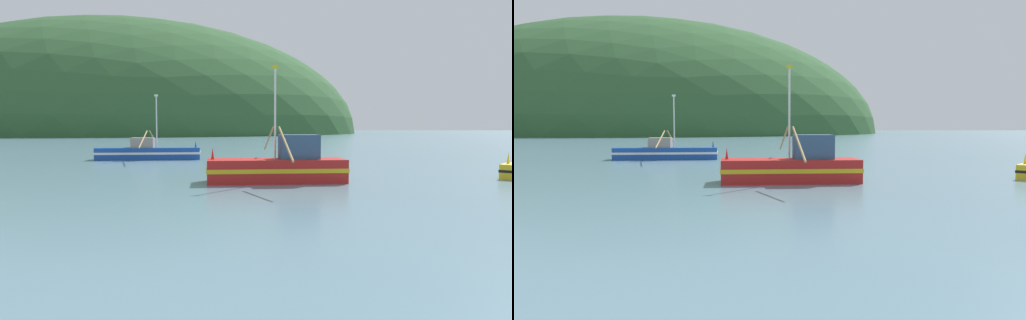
% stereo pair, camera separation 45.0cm
% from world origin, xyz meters
% --- Properties ---
extents(hill_far_right, '(190.51, 152.41, 74.30)m').
position_xyz_m(hill_far_right, '(-112.56, 213.49, 0.00)').
color(hill_far_right, '#516B38').
rests_on(hill_far_right, ground).
extents(hill_far_center, '(204.76, 163.81, 94.87)m').
position_xyz_m(hill_far_center, '(-62.83, 203.93, 0.00)').
color(hill_far_center, '#2D562D').
rests_on(hill_far_center, ground).
extents(fishing_boat_blue, '(10.47, 14.25, 6.46)m').
position_xyz_m(fishing_boat_blue, '(-8.51, 45.50, 0.74)').
color(fishing_boat_blue, '#19479E').
rests_on(fishing_boat_blue, ground).
extents(fishing_boat_red, '(8.59, 11.96, 7.00)m').
position_xyz_m(fishing_boat_red, '(4.20, 27.29, 0.94)').
color(fishing_boat_red, red).
rests_on(fishing_boat_red, ground).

